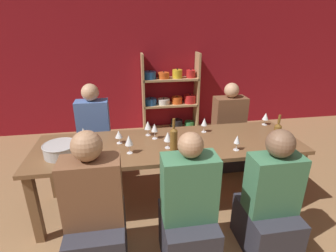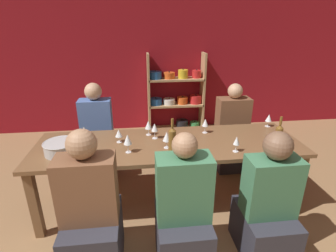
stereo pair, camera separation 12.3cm
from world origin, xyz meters
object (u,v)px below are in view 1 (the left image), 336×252
Objects in this scene: wine_glass_white_b at (119,134)px; person_near_b at (97,224)px; wine_glass_red_f at (204,122)px; person_near_a at (269,208)px; person_far_a at (227,136)px; wine_glass_red_c at (129,141)px; wine_glass_empty_b at (82,139)px; wine_glass_red_b at (83,133)px; dining_table at (170,150)px; wine_bottle_dark at (277,132)px; wine_bottle_green at (174,139)px; shelf_unit at (171,98)px; person_near_c at (188,220)px; mixing_bowl at (61,149)px; person_far_b at (96,143)px; wine_glass_white_a at (155,128)px; wine_glass_red_e at (148,126)px; wine_glass_red_a at (266,117)px; wine_glass_empty_a at (237,140)px; wine_glass_red_d at (168,137)px.

person_near_b is (-0.20, -0.82, -0.41)m from wine_glass_white_b.
wine_glass_white_b is 0.84× the size of wine_glass_red_f.
person_near_a is 1.54m from person_far_a.
person_near_a is (0.32, -0.98, -0.46)m from wine_glass_red_f.
wine_glass_red_c is 1.11× the size of wine_glass_empty_b.
wine_glass_red_b is at bearing -176.74° from wine_glass_red_f.
person_near_b is at bearing -140.10° from wine_glass_red_f.
dining_table is 0.91m from wine_glass_red_b.
wine_glass_red_c is 1.73m from person_far_a.
wine_bottle_dark reaches higher than dining_table.
wine_glass_red_c is at bearing 175.52° from wine_bottle_green.
shelf_unit is 3.04m from person_near_c.
shelf_unit is 4.22× the size of wine_bottle_green.
wine_bottle_green reaches higher than mixing_bowl.
person_near_c is (-0.74, -0.05, 0.02)m from person_near_a.
person_far_b is (-0.33, 0.70, -0.40)m from wine_glass_white_b.
wine_glass_red_b is 0.14× the size of person_far_a.
wine_glass_red_f is at bearing 8.73° from wine_glass_white_a.
person_near_b is (-0.51, -0.98, -0.42)m from wine_glass_red_e.
person_far_b is at bearing 76.62° from mixing_bowl.
mixing_bowl is 0.26× the size of person_near_c.
wine_glass_red_f is 1.00× the size of wine_glass_empty_b.
wine_glass_red_a is at bearing 3.43° from wine_glass_red_e.
wine_glass_red_e is 1.45m from person_near_a.
wine_bottle_dark is 0.25× the size of person_far_b.
wine_glass_white_a is 0.14× the size of person_near_b.
wine_glass_red_b is 0.17m from wine_glass_empty_b.
wine_glass_white_b is (-1.62, 0.26, -0.02)m from wine_bottle_dark.
mixing_bowl is 0.57m from wine_glass_white_b.
wine_glass_red_b is at bearing 92.73° from wine_glass_empty_b.
wine_glass_red_f is (0.96, 0.14, 0.02)m from wine_glass_white_b.
wine_glass_red_a is 2.15m from wine_glass_empty_b.
wine_glass_red_a is 0.13× the size of person_far_a.
wine_glass_empty_a is 0.94× the size of wine_glass_empty_b.
dining_table is at bearing 156.11° from wine_glass_empty_a.
person_near_a is at bearing -120.77° from wine_bottle_dark.
shelf_unit is 1.91m from person_far_b.
wine_glass_red_c reaches higher than wine_glass_red_d.
shelf_unit is at bearing 57.92° from wine_glass_red_b.
wine_bottle_green is 2.41× the size of wine_glass_white_b.
wine_glass_red_e is (-0.61, -1.97, 0.25)m from shelf_unit.
shelf_unit is at bearing 94.85° from wine_glass_empty_a.
person_far_b reaches higher than dining_table.
wine_glass_white_b is (-0.10, 0.25, -0.04)m from wine_glass_red_c.
wine_glass_red_b is at bearing -175.27° from wine_glass_red_a.
wine_glass_red_d is (-0.04, -0.12, 0.20)m from dining_table.
wine_glass_red_b is at bearing -172.51° from wine_glass_red_e.
wine_glass_white_b is at bearing 16.65° from wine_glass_empty_b.
wine_glass_red_c is 0.16× the size of person_near_a.
wine_glass_white_b is at bearing 162.85° from wine_glass_empty_a.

